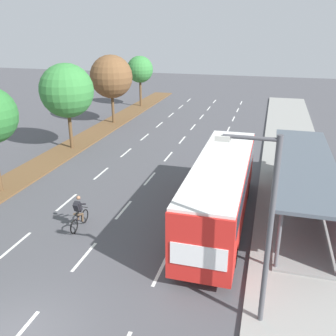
# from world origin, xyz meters

# --- Properties ---
(median_strip) EXTENTS (2.60, 52.00, 0.12)m
(median_strip) POSITION_xyz_m (-8.30, 20.00, 0.06)
(median_strip) COLOR brown
(median_strip) RESTS_ON ground
(sidewalk_right) EXTENTS (4.50, 52.00, 0.15)m
(sidewalk_right) POSITION_xyz_m (9.25, 20.00, 0.07)
(sidewalk_right) COLOR gray
(sidewalk_right) RESTS_ON ground
(lane_divider_left) EXTENTS (0.14, 48.40, 0.01)m
(lane_divider_left) POSITION_xyz_m (-3.50, 18.70, 0.00)
(lane_divider_left) COLOR white
(lane_divider_left) RESTS_ON ground
(lane_divider_center) EXTENTS (0.14, 48.40, 0.01)m
(lane_divider_center) POSITION_xyz_m (0.00, 18.70, 0.00)
(lane_divider_center) COLOR white
(lane_divider_center) RESTS_ON ground
(lane_divider_right) EXTENTS (0.14, 48.40, 0.01)m
(lane_divider_right) POSITION_xyz_m (3.50, 18.70, 0.00)
(lane_divider_right) COLOR white
(lane_divider_right) RESTS_ON ground
(bus_shelter) EXTENTS (2.90, 12.08, 2.86)m
(bus_shelter) POSITION_xyz_m (9.53, 11.60, 1.87)
(bus_shelter) COLOR gray
(bus_shelter) RESTS_ON sidewalk_right
(bus) EXTENTS (2.54, 11.29, 3.37)m
(bus) POSITION_xyz_m (5.25, 9.43, 2.07)
(bus) COLOR red
(bus) RESTS_ON ground
(cyclist) EXTENTS (0.46, 1.82, 1.71)m
(cyclist) POSITION_xyz_m (-1.38, 7.08, 0.79)
(cyclist) COLOR black
(cyclist) RESTS_ON ground
(median_tree_third) EXTENTS (4.18, 4.18, 6.72)m
(median_tree_third) POSITION_xyz_m (-8.11, 18.44, 4.74)
(median_tree_third) COLOR brown
(median_tree_third) RESTS_ON median_strip
(median_tree_fourth) EXTENTS (4.21, 4.21, 6.72)m
(median_tree_fourth) POSITION_xyz_m (-8.20, 27.21, 4.72)
(median_tree_fourth) COLOR brown
(median_tree_fourth) RESTS_ON median_strip
(median_tree_fifth) EXTENTS (3.14, 3.14, 5.97)m
(median_tree_fifth) POSITION_xyz_m (-8.32, 35.98, 4.50)
(median_tree_fifth) COLOR brown
(median_tree_fifth) RESTS_ON median_strip
(streetlight) EXTENTS (1.91, 0.24, 6.50)m
(streetlight) POSITION_xyz_m (7.42, 2.93, 3.89)
(streetlight) COLOR #4C4C51
(streetlight) RESTS_ON sidewalk_right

